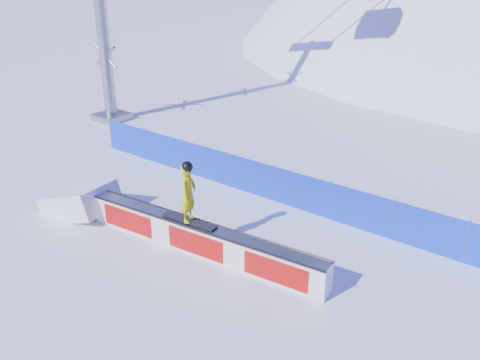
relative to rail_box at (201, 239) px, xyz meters
The scene contains 5 objects.
ground 2.83m from the rail_box, 13.03° to the right, with size 160.00×160.00×0.00m, color white.
safety_fence 4.74m from the rail_box, 54.86° to the left, with size 22.05×0.05×1.30m.
rail_box is the anchor object (origin of this frame).
snow_ramp 4.65m from the rail_box, behind, with size 2.22×1.48×0.83m, color white, non-canonical shape.
snowboarder 1.34m from the rail_box, behind, with size 1.67×0.67×1.72m.
Camera 1 is at (5.68, -8.51, 7.69)m, focal length 40.00 mm.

